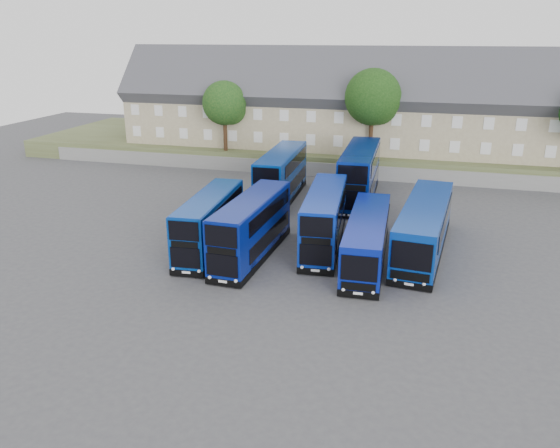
{
  "coord_description": "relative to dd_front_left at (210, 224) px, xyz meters",
  "views": [
    {
      "loc": [
        7.72,
        -31.76,
        14.53
      ],
      "look_at": [
        -1.45,
        2.03,
        2.2
      ],
      "focal_mm": 35.0,
      "sensor_mm": 36.0,
      "label": 1
    }
  ],
  "objects": [
    {
      "name": "earth_bank",
      "position": [
        6.39,
        32.48,
        -0.91
      ],
      "size": [
        80.0,
        20.0,
        2.0
      ],
      "primitive_type": "cube",
      "color": "#505731",
      "rests_on": "ground"
    },
    {
      "name": "coach_east_a",
      "position": [
        10.84,
        0.76,
        -0.37
      ],
      "size": [
        2.84,
        11.59,
        3.14
      ],
      "rotation": [
        0.0,
        0.0,
        0.04
      ],
      "color": "#081B9A",
      "rests_on": "ground"
    },
    {
      "name": "terrace_row",
      "position": [
        12.39,
        28.48,
        4.69
      ],
      "size": [
        66.0,
        10.4,
        11.2
      ],
      "color": "tan",
      "rests_on": "earth_bank"
    },
    {
      "name": "dd_rear_left",
      "position": [
        1.61,
        13.24,
        0.25
      ],
      "size": [
        2.88,
        11.13,
        4.39
      ],
      "rotation": [
        0.0,
        0.0,
        0.03
      ],
      "color": "#083693",
      "rests_on": "ground"
    },
    {
      "name": "retaining_wall",
      "position": [
        6.39,
        22.48,
        -1.16
      ],
      "size": [
        70.0,
        0.4,
        1.5
      ],
      "primitive_type": "cube",
      "color": "slate",
      "rests_on": "ground"
    },
    {
      "name": "dd_front_right",
      "position": [
        7.6,
        2.62,
        0.1
      ],
      "size": [
        3.23,
        10.45,
        4.09
      ],
      "rotation": [
        0.0,
        0.0,
        0.09
      ],
      "color": "#092AA7",
      "rests_on": "ground"
    },
    {
      "name": "tree_west",
      "position": [
        -7.46,
        23.58,
        5.14
      ],
      "size": [
        4.8,
        4.8,
        7.65
      ],
      "color": "#382314",
      "rests_on": "earth_bank"
    },
    {
      "name": "dd_front_mid",
      "position": [
        3.21,
        -0.41,
        0.09
      ],
      "size": [
        2.78,
        10.35,
        4.08
      ],
      "rotation": [
        0.0,
        0.0,
        -0.04
      ],
      "color": "navy",
      "rests_on": "ground"
    },
    {
      "name": "coach_east_b",
      "position": [
        14.43,
        3.46,
        -0.17
      ],
      "size": [
        3.92,
        13.15,
        3.54
      ],
      "rotation": [
        0.0,
        0.0,
        -0.09
      ],
      "color": "#083397",
      "rests_on": "ground"
    },
    {
      "name": "dd_rear_right",
      "position": [
        8.48,
        14.91,
        0.41
      ],
      "size": [
        3.02,
        11.96,
        4.73
      ],
      "rotation": [
        0.0,
        0.0,
        0.03
      ],
      "color": "navy",
      "rests_on": "ground"
    },
    {
      "name": "ground",
      "position": [
        6.39,
        -1.52,
        -1.91
      ],
      "size": [
        120.0,
        120.0,
        0.0
      ],
      "primitive_type": "plane",
      "color": "#424247",
      "rests_on": "ground"
    },
    {
      "name": "dd_front_left",
      "position": [
        0.0,
        0.0,
        0.0
      ],
      "size": [
        2.9,
        9.93,
        3.9
      ],
      "rotation": [
        0.0,
        0.0,
        0.07
      ],
      "color": "navy",
      "rests_on": "ground"
    },
    {
      "name": "tree_mid",
      "position": [
        8.54,
        24.08,
        6.16
      ],
      "size": [
        5.76,
        5.76,
        9.18
      ],
      "color": "#382314",
      "rests_on": "earth_bank"
    }
  ]
}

